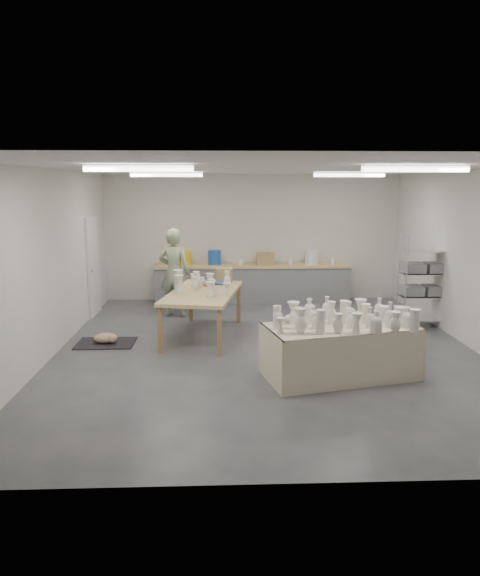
{
  "coord_description": "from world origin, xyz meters",
  "views": [
    {
      "loc": [
        -0.77,
        -8.3,
        2.72
      ],
      "look_at": [
        -0.44,
        0.08,
        1.05
      ],
      "focal_mm": 32.0,
      "sensor_mm": 36.0,
      "label": 1
    }
  ],
  "objects_px": {
    "work_table": "(205,290)",
    "potter": "(174,273)",
    "red_stool": "(176,299)",
    "drying_table": "(340,347)"
  },
  "relations": [
    {
      "from": "drying_table",
      "to": "potter",
      "type": "bearing_deg",
      "value": 113.12
    },
    {
      "from": "work_table",
      "to": "potter",
      "type": "relative_size",
      "value": 1.3
    },
    {
      "from": "potter",
      "to": "red_stool",
      "type": "relative_size",
      "value": 4.01
    },
    {
      "from": "red_stool",
      "to": "work_table",
      "type": "bearing_deg",
      "value": -68.49
    },
    {
      "from": "drying_table",
      "to": "red_stool",
      "type": "height_order",
      "value": "drying_table"
    },
    {
      "from": "drying_table",
      "to": "red_stool",
      "type": "bearing_deg",
      "value": 111.19
    },
    {
      "from": "work_table",
      "to": "red_stool",
      "type": "distance_m",
      "value": 1.91
    },
    {
      "from": "work_table",
      "to": "red_stool",
      "type": "bearing_deg",
      "value": 121.98
    },
    {
      "from": "potter",
      "to": "work_table",
      "type": "bearing_deg",
      "value": 132.22
    },
    {
      "from": "drying_table",
      "to": "red_stool",
      "type": "distance_m",
      "value": 4.76
    }
  ]
}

